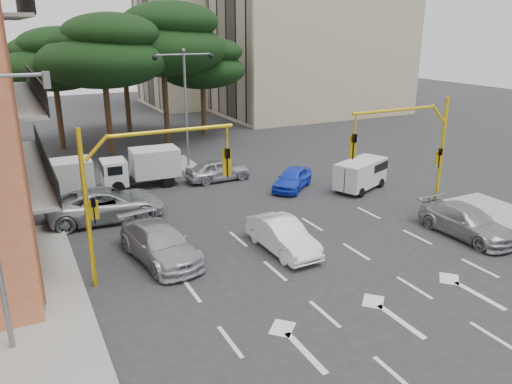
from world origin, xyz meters
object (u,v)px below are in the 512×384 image
Objects in this scene: signal_mast_left at (135,181)px; van_white at (360,175)px; car_white_hatch at (283,236)px; car_silver_cross_a at (106,204)px; signal_mast_right at (416,143)px; car_silver_parked at (466,222)px; car_blue_compact at (293,178)px; car_silver_wagon at (160,243)px; box_truck_a at (51,182)px; car_silver_cross_b at (218,170)px; box_truck_b at (141,168)px; street_lamp_center at (185,88)px.

signal_mast_left reaches higher than van_white.
car_white_hatch is 9.39m from car_silver_cross_a.
car_white_hatch is at bearing -176.58° from signal_mast_right.
car_silver_cross_a is 17.34m from car_silver_parked.
car_blue_compact is 11.36m from car_silver_wagon.
car_silver_cross_a is 1.60× the size of van_white.
van_white is (8.33, 5.37, 0.21)m from car_white_hatch.
car_silver_cross_a is at bearing -152.17° from box_truck_a.
signal_mast_left is at bearing -97.69° from car_blue_compact.
car_silver_wagon is 0.87× the size of car_silver_cross_a.
car_silver_cross_b is at bearing 80.12° from car_white_hatch.
car_white_hatch is at bearing 163.08° from car_silver_parked.
car_silver_wagon is at bearing -99.57° from car_blue_compact.
box_truck_a is at bearing 85.85° from car_silver_cross_b.
box_truck_b is (-3.08, 11.82, 0.44)m from car_white_hatch.
street_lamp_center is at bearing 64.09° from signal_mast_left.
car_silver_parked is (13.37, -3.95, -0.04)m from car_silver_wagon.
car_silver_wagon is (1.04, 1.10, -3.16)m from signal_mast_left.
car_silver_cross_b is at bearing -151.66° from van_white.
box_truck_a is (-16.54, 5.98, 0.22)m from van_white.
car_silver_cross_a is (-13.66, 6.72, -3.08)m from signal_mast_right.
box_truck_b is at bearing 75.52° from signal_mast_left.
car_white_hatch is 8.73m from car_silver_parked.
signal_mast_right is 15.53m from car_silver_cross_a.
car_silver_wagon is (-9.80, -5.75, 0.09)m from car_blue_compact.
box_truck_b is (-4.57, 0.94, 0.44)m from car_silver_cross_b.
van_white is (0.74, 4.92, -2.98)m from signal_mast_right.
box_truck_b is (-11.47, 14.22, 0.45)m from car_silver_parked.
street_lamp_center reaches higher than signal_mast_left.
car_silver_cross_a is 14.51m from van_white.
street_lamp_center is 1.84× the size of car_white_hatch.
street_lamp_center is 2.07× the size of car_blue_compact.
street_lamp_center reaches higher than signal_mast_right.
box_truck_a is 0.98× the size of box_truck_b.
box_truck_b is (-3.87, -2.64, -4.29)m from street_lamp_center.
car_silver_cross_b is 9.72m from box_truck_a.
box_truck_b reaches higher than car_white_hatch.
signal_mast_left reaches higher than car_blue_compact.
car_blue_compact is 0.92× the size of car_silver_cross_b.
signal_mast_right is 12.49m from car_silver_cross_b.
signal_mast_left is (-13.61, 0.00, 0.00)m from signal_mast_right.
car_silver_parked reaches higher than car_blue_compact.
car_white_hatch is (-0.79, -14.46, -4.73)m from street_lamp_center.
car_silver_cross_a is at bearing 153.80° from signal_mast_right.
car_silver_cross_a is 1.25× the size of box_truck_b.
van_white is (-0.06, 7.77, 0.21)m from car_silver_parked.
signal_mast_right reaches higher than box_truck_a.
car_silver_parked is (14.40, -2.85, -3.19)m from signal_mast_left.
signal_mast_left is 15.03m from car_silver_parked.
car_white_hatch is at bearing -136.37° from car_silver_cross_a.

